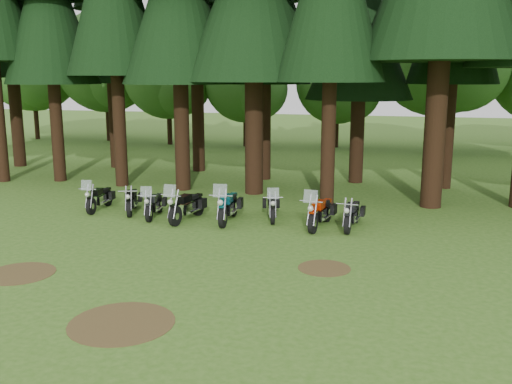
{
  "coord_description": "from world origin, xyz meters",
  "views": [
    {
      "loc": [
        6.58,
        -13.81,
        5.0
      ],
      "look_at": [
        1.38,
        5.0,
        1.0
      ],
      "focal_mm": 40.0,
      "sensor_mm": 36.0,
      "label": 1
    }
  ],
  "objects_px": {
    "motorcycle_3": "(187,207)",
    "motorcycle_7": "(352,215)",
    "motorcycle_0": "(99,199)",
    "motorcycle_5": "(272,207)",
    "motorcycle_2": "(154,205)",
    "motorcycle_1": "(132,201)",
    "motorcycle_4": "(228,207)",
    "motorcycle_6": "(320,213)"
  },
  "relations": [
    {
      "from": "motorcycle_0",
      "to": "motorcycle_7",
      "type": "bearing_deg",
      "value": -6.34
    },
    {
      "from": "motorcycle_0",
      "to": "motorcycle_7",
      "type": "relative_size",
      "value": 0.98
    },
    {
      "from": "motorcycle_3",
      "to": "motorcycle_7",
      "type": "distance_m",
      "value": 5.7
    },
    {
      "from": "motorcycle_3",
      "to": "motorcycle_4",
      "type": "distance_m",
      "value": 1.46
    },
    {
      "from": "motorcycle_4",
      "to": "motorcycle_7",
      "type": "bearing_deg",
      "value": -1.82
    },
    {
      "from": "motorcycle_7",
      "to": "motorcycle_2",
      "type": "bearing_deg",
      "value": -173.04
    },
    {
      "from": "motorcycle_0",
      "to": "motorcycle_7",
      "type": "distance_m",
      "value": 9.47
    },
    {
      "from": "motorcycle_5",
      "to": "motorcycle_4",
      "type": "bearing_deg",
      "value": -168.36
    },
    {
      "from": "motorcycle_3",
      "to": "motorcycle_7",
      "type": "bearing_deg",
      "value": 12.46
    },
    {
      "from": "motorcycle_6",
      "to": "motorcycle_7",
      "type": "distance_m",
      "value": 1.05
    },
    {
      "from": "motorcycle_6",
      "to": "motorcycle_1",
      "type": "bearing_deg",
      "value": -174.78
    },
    {
      "from": "motorcycle_5",
      "to": "motorcycle_7",
      "type": "distance_m",
      "value": 2.9
    },
    {
      "from": "motorcycle_0",
      "to": "motorcycle_5",
      "type": "bearing_deg",
      "value": -2.54
    },
    {
      "from": "motorcycle_1",
      "to": "motorcycle_7",
      "type": "bearing_deg",
      "value": -21.02
    },
    {
      "from": "motorcycle_2",
      "to": "motorcycle_6",
      "type": "height_order",
      "value": "motorcycle_6"
    },
    {
      "from": "motorcycle_4",
      "to": "motorcycle_6",
      "type": "bearing_deg",
      "value": -4.12
    },
    {
      "from": "motorcycle_0",
      "to": "motorcycle_4",
      "type": "xyz_separation_m",
      "value": [
        5.23,
        -0.36,
        0.07
      ]
    },
    {
      "from": "motorcycle_0",
      "to": "motorcycle_1",
      "type": "bearing_deg",
      "value": -6.02
    },
    {
      "from": "motorcycle_5",
      "to": "motorcycle_7",
      "type": "relative_size",
      "value": 0.96
    },
    {
      "from": "motorcycle_1",
      "to": "motorcycle_2",
      "type": "distance_m",
      "value": 1.19
    },
    {
      "from": "motorcycle_3",
      "to": "motorcycle_1",
      "type": "bearing_deg",
      "value": 173.33
    },
    {
      "from": "motorcycle_0",
      "to": "motorcycle_4",
      "type": "distance_m",
      "value": 5.24
    },
    {
      "from": "motorcycle_3",
      "to": "motorcycle_6",
      "type": "relative_size",
      "value": 1.0
    },
    {
      "from": "motorcycle_2",
      "to": "motorcycle_7",
      "type": "relative_size",
      "value": 0.96
    },
    {
      "from": "motorcycle_0",
      "to": "motorcycle_3",
      "type": "height_order",
      "value": "motorcycle_3"
    },
    {
      "from": "motorcycle_1",
      "to": "motorcycle_4",
      "type": "bearing_deg",
      "value": -25.6
    },
    {
      "from": "motorcycle_5",
      "to": "motorcycle_6",
      "type": "bearing_deg",
      "value": -36.16
    },
    {
      "from": "motorcycle_1",
      "to": "motorcycle_4",
      "type": "xyz_separation_m",
      "value": [
        3.88,
        -0.36,
        0.08
      ]
    },
    {
      "from": "motorcycle_1",
      "to": "motorcycle_5",
      "type": "distance_m",
      "value": 5.27
    },
    {
      "from": "motorcycle_7",
      "to": "motorcycle_5",
      "type": "bearing_deg",
      "value": 174.85
    },
    {
      "from": "motorcycle_4",
      "to": "motorcycle_7",
      "type": "distance_m",
      "value": 4.25
    },
    {
      "from": "motorcycle_0",
      "to": "motorcycle_1",
      "type": "xyz_separation_m",
      "value": [
        1.35,
        -0.01,
        -0.01
      ]
    },
    {
      "from": "motorcycle_1",
      "to": "motorcycle_5",
      "type": "xyz_separation_m",
      "value": [
        5.26,
        0.37,
        0.01
      ]
    },
    {
      "from": "motorcycle_4",
      "to": "motorcycle_5",
      "type": "xyz_separation_m",
      "value": [
        1.38,
        0.73,
        -0.07
      ]
    },
    {
      "from": "motorcycle_3",
      "to": "motorcycle_0",
      "type": "bearing_deg",
      "value": 178.1
    },
    {
      "from": "motorcycle_2",
      "to": "motorcycle_1",
      "type": "bearing_deg",
      "value": 147.57
    },
    {
      "from": "motorcycle_0",
      "to": "motorcycle_1",
      "type": "relative_size",
      "value": 1.06
    },
    {
      "from": "motorcycle_4",
      "to": "motorcycle_0",
      "type": "bearing_deg",
      "value": 170.69
    },
    {
      "from": "motorcycle_1",
      "to": "motorcycle_6",
      "type": "xyz_separation_m",
      "value": [
        7.09,
        -0.29,
        0.07
      ]
    },
    {
      "from": "motorcycle_4",
      "to": "motorcycle_2",
      "type": "bearing_deg",
      "value": 176.39
    },
    {
      "from": "motorcycle_4",
      "to": "motorcycle_6",
      "type": "height_order",
      "value": "motorcycle_4"
    },
    {
      "from": "motorcycle_0",
      "to": "motorcycle_7",
      "type": "xyz_separation_m",
      "value": [
        9.47,
        -0.1,
        0.0
      ]
    }
  ]
}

